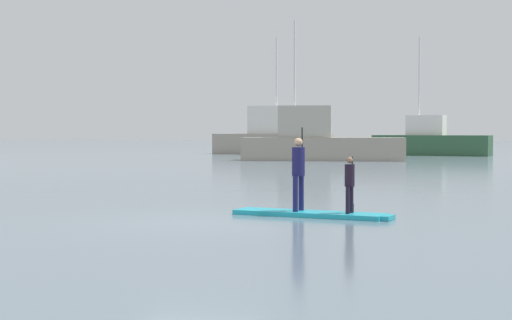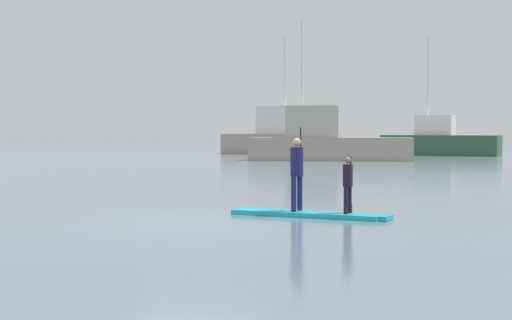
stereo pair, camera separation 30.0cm
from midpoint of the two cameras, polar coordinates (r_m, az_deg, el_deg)
ground_plane at (r=16.29m, az=-4.68°, el=-4.30°), size 240.00×240.00×0.00m
paddleboard_near at (r=17.30m, az=3.42°, el=-3.75°), size 3.46×1.32×0.10m
paddler_adult at (r=17.36m, az=2.46°, el=-0.63°), size 0.32×0.49×1.76m
paddler_child_solo at (r=16.97m, az=6.00°, el=-1.50°), size 0.24×0.40×1.16m
fishing_boat_white_large at (r=47.93m, az=4.14°, el=1.29°), size 9.59×3.49×8.11m
fishing_boat_green_midground at (r=59.75m, az=0.94°, el=1.53°), size 8.57×2.03×8.46m
motor_boat_small_navy at (r=58.39m, az=11.84°, el=1.25°), size 8.23×3.59×8.24m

